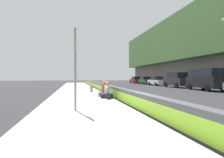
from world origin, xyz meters
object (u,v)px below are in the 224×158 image
(route_sign_post, at_px, (75,63))
(backpack, at_px, (108,96))
(parked_car_third, at_px, (206,79))
(parked_car_fourth, at_px, (177,80))
(seated_person_middle, at_px, (104,91))
(parked_car_far, at_px, (145,80))
(parked_car_farther, at_px, (136,80))
(parked_car_midline, at_px, (157,81))
(seated_person_foreground, at_px, (107,93))
(fire_hydrant, at_px, (91,87))

(route_sign_post, distance_m, backpack, 4.73)
(parked_car_third, bearing_deg, parked_car_fourth, -1.21)
(seated_person_middle, distance_m, parked_car_fourth, 17.55)
(parked_car_far, bearing_deg, parked_car_farther, 2.48)
(parked_car_midline, xyz_separation_m, parked_car_far, (6.14, -0.15, 0.00))
(route_sign_post, bearing_deg, parked_car_fourth, -41.46)
(parked_car_third, xyz_separation_m, parked_car_midline, (13.10, -0.06, -0.49))
(parked_car_midline, bearing_deg, route_sign_post, 147.51)
(seated_person_foreground, xyz_separation_m, seated_person_middle, (1.19, 0.01, 0.01))
(parked_car_farther, bearing_deg, seated_person_middle, 156.64)
(route_sign_post, height_order, parked_car_farther, route_sign_post)
(route_sign_post, bearing_deg, seated_person_foreground, -26.38)
(backpack, bearing_deg, parked_car_fourth, -44.15)
(parked_car_fourth, bearing_deg, parked_car_midline, 0.67)
(seated_person_foreground, xyz_separation_m, parked_car_far, (25.58, -13.16, 0.37))
(fire_hydrant, distance_m, parked_car_farther, 29.14)
(parked_car_midline, relative_size, parked_car_farther, 1.00)
(parked_car_far, bearing_deg, backpack, 153.29)
(backpack, height_order, parked_car_fourth, parked_car_fourth)
(fire_hydrant, relative_size, parked_car_farther, 0.20)
(seated_person_middle, distance_m, parked_car_third, 13.97)
(fire_hydrant, xyz_separation_m, backpack, (-5.99, -0.53, -0.25))
(route_sign_post, distance_m, parked_car_midline, 28.38)
(fire_hydrant, height_order, seated_person_foreground, seated_person_foreground)
(route_sign_post, height_order, backpack, route_sign_post)
(fire_hydrant, distance_m, seated_person_middle, 4.16)
(seated_person_foreground, bearing_deg, route_sign_post, 153.62)
(parked_car_farther, bearing_deg, parked_car_third, -179.93)
(parked_car_third, bearing_deg, seated_person_foreground, 116.12)
(parked_car_farther, bearing_deg, seated_person_foreground, 157.45)
(parked_car_third, bearing_deg, route_sign_post, 125.50)
(seated_person_middle, relative_size, parked_car_farther, 0.26)
(route_sign_post, height_order, parked_car_far, route_sign_post)
(parked_car_farther, bearing_deg, route_sign_post, 156.96)
(parked_car_third, height_order, parked_car_fourth, parked_car_third)
(fire_hydrant, relative_size, backpack, 2.20)
(seated_person_middle, bearing_deg, backpack, 178.44)
(route_sign_post, xyz_separation_m, seated_person_foreground, (4.46, -2.21, -1.71))
(seated_person_middle, distance_m, parked_car_midline, 22.43)
(parked_car_fourth, bearing_deg, seated_person_middle, 131.71)
(fire_hydrant, bearing_deg, parked_car_far, -34.15)
(seated_person_foreground, distance_m, seated_person_middle, 1.19)
(route_sign_post, height_order, seated_person_foreground, route_sign_post)
(seated_person_foreground, bearing_deg, seated_person_middle, 0.49)
(fire_hydrant, relative_size, parked_car_midline, 0.20)
(backpack, xyz_separation_m, parked_car_farther, (31.80, -12.98, 0.53))
(seated_person_middle, bearing_deg, parked_car_midline, -35.49)
(parked_car_fourth, xyz_separation_m, parked_car_farther, (18.26, 0.17, -0.32))
(seated_person_middle, relative_size, parked_car_midline, 0.26)
(backpack, xyz_separation_m, parked_car_third, (7.04, -13.01, 1.02))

